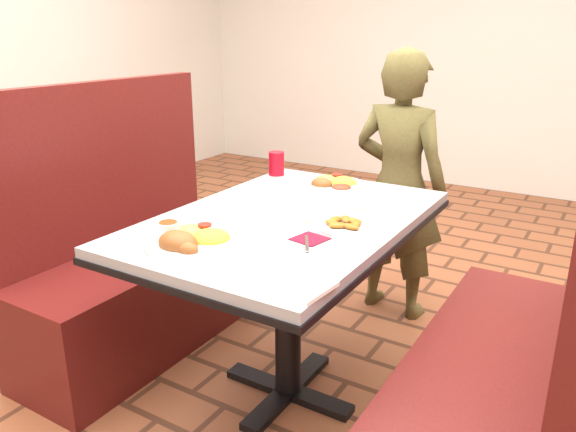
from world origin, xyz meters
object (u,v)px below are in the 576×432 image
object	(u,v)px
dining_table	(288,241)
booth_bench_right	(507,387)
near_dinner_plate	(192,236)
red_tumbler	(276,163)
booth_bench_left	(137,275)
far_dinner_plate	(334,181)
diner_person	(399,186)
plantain_plate	(345,225)

from	to	relation	value
dining_table	booth_bench_right	distance (m)	0.86
near_dinner_plate	red_tumbler	size ratio (longest dim) A/B	2.83
booth_bench_left	near_dinner_plate	bearing A→B (deg)	-29.83
far_dinner_plate	red_tumbler	xyz separation A→B (m)	(-0.32, 0.05, 0.03)
booth_bench_left	far_dinner_plate	bearing A→B (deg)	29.26
diner_person	near_dinner_plate	bearing A→B (deg)	87.44
near_dinner_plate	diner_person	bearing A→B (deg)	82.16
booth_bench_left	red_tumbler	distance (m)	0.81
near_dinner_plate	plantain_plate	world-z (taller)	near_dinner_plate
dining_table	plantain_plate	xyz separation A→B (m)	(0.23, -0.01, 0.11)
plantain_plate	booth_bench_right	bearing A→B (deg)	1.44
dining_table	diner_person	distance (m)	0.91
red_tumbler	booth_bench_left	bearing A→B (deg)	-132.88
booth_bench_left	plantain_plate	distance (m)	1.12
dining_table	far_dinner_plate	world-z (taller)	far_dinner_plate
near_dinner_plate	plantain_plate	distance (m)	0.51
dining_table	plantain_plate	world-z (taller)	plantain_plate
dining_table	near_dinner_plate	distance (m)	0.43
near_dinner_plate	far_dinner_plate	distance (m)	0.83
dining_table	far_dinner_plate	distance (m)	0.45
red_tumbler	dining_table	bearing A→B (deg)	-53.53
booth_bench_right	dining_table	bearing A→B (deg)	180.00
dining_table	red_tumbler	bearing A→B (deg)	126.47
far_dinner_plate	plantain_plate	xyz separation A→B (m)	(0.27, -0.44, -0.01)
plantain_plate	red_tumbler	world-z (taller)	red_tumbler
plantain_plate	dining_table	bearing A→B (deg)	176.48
dining_table	far_dinner_plate	size ratio (longest dim) A/B	4.39
booth_bench_left	diner_person	world-z (taller)	diner_person
red_tumbler	booth_bench_right	bearing A→B (deg)	-22.56
booth_bench_left	plantain_plate	xyz separation A→B (m)	(1.03, -0.01, 0.43)
diner_person	far_dinner_plate	size ratio (longest dim) A/B	4.75
booth_bench_right	far_dinner_plate	distance (m)	1.04
booth_bench_left	plantain_plate	size ratio (longest dim) A/B	5.96
near_dinner_plate	far_dinner_plate	size ratio (longest dim) A/B	1.09
diner_person	near_dinner_plate	world-z (taller)	diner_person
far_dinner_plate	near_dinner_plate	bearing A→B (deg)	-94.64
diner_person	red_tumbler	world-z (taller)	diner_person
booth_bench_right	near_dinner_plate	size ratio (longest dim) A/B	3.99
red_tumbler	far_dinner_plate	bearing A→B (deg)	-9.02
near_dinner_plate	far_dinner_plate	bearing A→B (deg)	85.36
near_dinner_plate	plantain_plate	size ratio (longest dim) A/B	1.49
booth_bench_left	dining_table	bearing A→B (deg)	0.00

